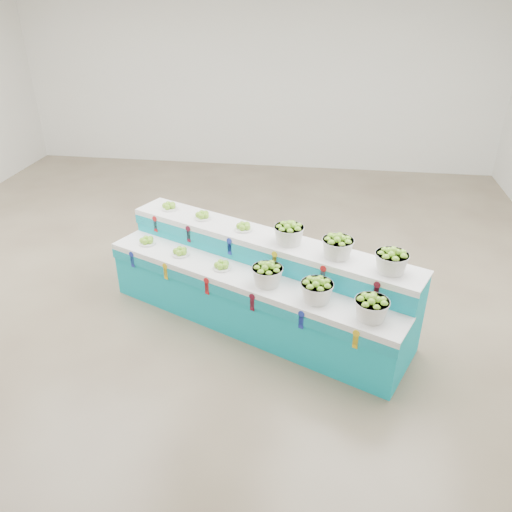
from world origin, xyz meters
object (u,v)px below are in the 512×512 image
(plate_upper_mid, at_px, (203,215))
(basket_upper_right, at_px, (392,260))
(display_stand, at_px, (256,283))
(basket_lower_left, at_px, (267,274))

(plate_upper_mid, bearing_deg, basket_upper_right, -24.12)
(display_stand, height_order, basket_lower_left, display_stand)
(basket_upper_right, bearing_deg, display_stand, 164.77)
(basket_lower_left, bearing_deg, display_stand, 117.50)
(display_stand, bearing_deg, plate_upper_mid, 166.10)
(plate_upper_mid, xyz_separation_m, basket_upper_right, (2.18, -0.98, 0.07))
(display_stand, relative_size, basket_lower_left, 11.01)
(display_stand, bearing_deg, basket_upper_right, 8.89)
(basket_lower_left, height_order, basket_upper_right, basket_upper_right)
(basket_upper_right, bearing_deg, plate_upper_mid, 155.88)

